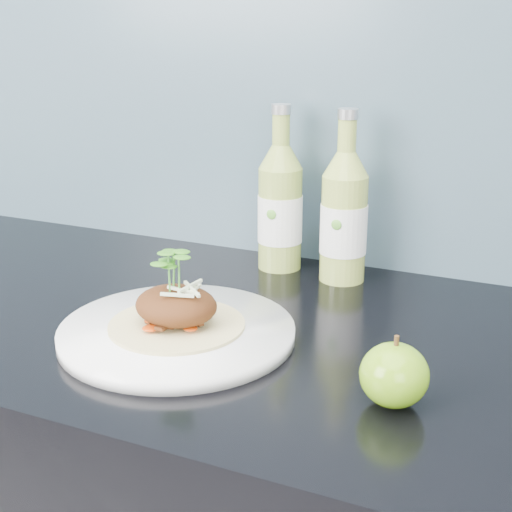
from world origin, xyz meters
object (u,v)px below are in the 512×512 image
Objects in this scene: cider_bottle_right at (344,217)px; cider_bottle_left at (280,208)px; green_apple at (394,375)px; dinner_plate at (177,332)px.

cider_bottle_left is at bearing 157.85° from cider_bottle_right.
green_apple is at bearing -78.99° from cider_bottle_right.
cider_bottle_right is (0.12, 0.29, 0.09)m from dinner_plate.
cider_bottle_right is (-0.16, 0.33, 0.06)m from green_apple.
green_apple reaches higher than dinner_plate.
dinner_plate is 0.31m from cider_bottle_left.
green_apple is 0.33× the size of cider_bottle_left.
cider_bottle_right is (0.11, -0.01, 0.00)m from cider_bottle_left.
cider_bottle_left is 1.00× the size of cider_bottle_right.
dinner_plate is 0.29m from green_apple.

